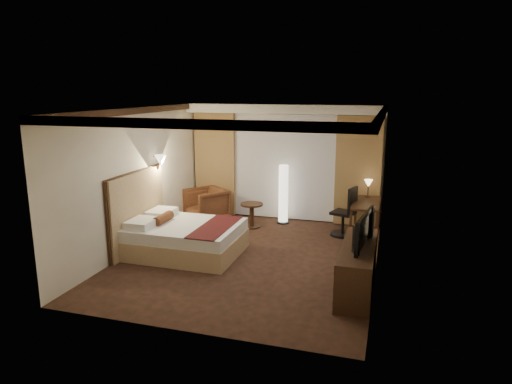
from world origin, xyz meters
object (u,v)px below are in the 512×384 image
(floor_lamp, at_px, (283,194))
(television, at_px, (358,225))
(bed, at_px, (186,239))
(armchair, at_px, (206,203))
(office_chair, at_px, (343,211))
(side_table, at_px, (252,215))
(dresser, at_px, (357,268))
(desk, at_px, (365,219))

(floor_lamp, bearing_deg, television, -59.12)
(bed, xyz_separation_m, armchair, (-0.49, 2.12, 0.14))
(armchair, xyz_separation_m, office_chair, (3.18, -0.17, 0.11))
(armchair, bearing_deg, floor_lamp, 49.35)
(television, bearing_deg, office_chair, 18.66)
(armchair, xyz_separation_m, side_table, (1.17, -0.18, -0.15))
(dresser, bearing_deg, television, -180.00)
(side_table, xyz_separation_m, dresser, (2.52, -2.63, 0.09))
(bed, distance_m, dresser, 3.28)
(desk, distance_m, television, 2.77)
(desk, distance_m, dresser, 2.69)
(side_table, relative_size, office_chair, 0.51)
(desk, relative_size, dresser, 0.68)
(office_chair, bearing_deg, floor_lamp, 178.15)
(floor_lamp, height_order, desk, floor_lamp)
(side_table, relative_size, desk, 0.44)
(desk, bearing_deg, side_table, -178.74)
(television, bearing_deg, side_table, 51.76)
(side_table, distance_m, television, 3.70)
(desk, distance_m, office_chair, 0.49)
(bed, distance_m, office_chair, 3.33)
(office_chair, bearing_deg, armchair, -164.32)
(television, bearing_deg, floor_lamp, 39.26)
(office_chair, xyz_separation_m, television, (0.48, -2.64, 0.50))
(floor_lamp, height_order, television, floor_lamp)
(desk, height_order, television, television)
(dresser, bearing_deg, floor_lamp, 121.28)
(side_table, distance_m, office_chair, 2.03)
(side_table, distance_m, floor_lamp, 0.90)
(armchair, bearing_deg, office_chair, 34.59)
(floor_lamp, distance_m, desk, 1.96)
(floor_lamp, height_order, office_chair, floor_lamp)
(bed, height_order, floor_lamp, floor_lamp)
(bed, height_order, office_chair, office_chair)
(office_chair, xyz_separation_m, dresser, (0.51, -2.64, -0.18))
(bed, bearing_deg, office_chair, 35.81)
(side_table, xyz_separation_m, office_chair, (2.01, 0.00, 0.26))
(television, bearing_deg, bed, 86.01)
(office_chair, bearing_deg, dresser, -60.28)
(office_chair, bearing_deg, bed, -125.37)
(floor_lamp, bearing_deg, dresser, -58.72)
(armchair, height_order, television, television)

